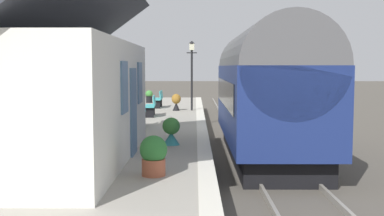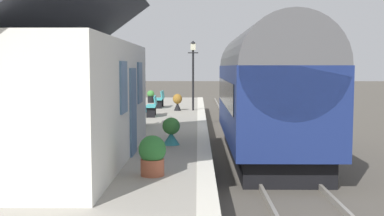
# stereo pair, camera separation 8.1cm
# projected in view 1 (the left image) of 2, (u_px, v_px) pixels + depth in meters

# --- Properties ---
(ground_plane) EXTENTS (160.00, 160.00, 0.00)m
(ground_plane) POSITION_uv_depth(u_px,v_px,m) (235.00, 150.00, 16.75)
(ground_plane) COLOR #4C473F
(platform) EXTENTS (32.00, 5.33, 0.83)m
(platform) POSITION_uv_depth(u_px,v_px,m) (132.00, 139.00, 16.74)
(platform) COLOR gray
(platform) RESTS_ON ground
(platform_edge_coping) EXTENTS (32.00, 0.36, 0.02)m
(platform_edge_coping) POSITION_uv_depth(u_px,v_px,m) (202.00, 127.00, 16.69)
(platform_edge_coping) COLOR beige
(platform_edge_coping) RESTS_ON platform
(rail_near) EXTENTS (52.00, 0.08, 0.14)m
(rail_near) POSITION_uv_depth(u_px,v_px,m) (280.00, 148.00, 16.74)
(rail_near) COLOR gray
(rail_near) RESTS_ON ground
(rail_far) EXTENTS (52.00, 0.08, 0.14)m
(rail_far) POSITION_uv_depth(u_px,v_px,m) (240.00, 148.00, 16.75)
(rail_far) COLOR gray
(rail_far) RESTS_ON ground
(train) EXTENTS (8.75, 2.73, 4.32)m
(train) POSITION_uv_depth(u_px,v_px,m) (267.00, 90.00, 15.15)
(train) COLOR black
(train) RESTS_ON ground
(station_building) EXTENTS (7.90, 3.72, 4.93)m
(station_building) POSITION_uv_depth(u_px,v_px,m) (52.00, 96.00, 10.70)
(station_building) COLOR silver
(station_building) RESTS_ON platform
(bench_near_building) EXTENTS (1.42, 0.50, 0.88)m
(bench_near_building) POSITION_uv_depth(u_px,v_px,m) (152.00, 105.00, 20.27)
(bench_near_building) COLOR teal
(bench_near_building) RESTS_ON platform
(bench_platform_end) EXTENTS (1.42, 0.49, 0.88)m
(bench_platform_end) POSITION_uv_depth(u_px,v_px,m) (138.00, 114.00, 16.50)
(bench_platform_end) COLOR teal
(bench_platform_end) RESTS_ON platform
(bench_mid_platform) EXTENTS (1.40, 0.45, 0.88)m
(bench_mid_platform) POSITION_uv_depth(u_px,v_px,m) (159.00, 99.00, 24.55)
(bench_mid_platform) COLOR teal
(bench_mid_platform) RESTS_ON platform
(planter_bench_left) EXTENTS (0.36, 0.36, 0.69)m
(planter_bench_left) POSITION_uv_depth(u_px,v_px,m) (120.00, 111.00, 19.29)
(planter_bench_left) COLOR gray
(planter_bench_left) RESTS_ON platform
(planter_edge_far) EXTENTS (0.73, 0.32, 0.64)m
(planter_edge_far) POSITION_uv_depth(u_px,v_px,m) (140.00, 101.00, 24.95)
(planter_edge_far) COLOR black
(planter_edge_far) RESTS_ON platform
(planter_edge_near) EXTENTS (0.42, 0.42, 0.77)m
(planter_edge_near) POSITION_uv_depth(u_px,v_px,m) (149.00, 96.00, 27.85)
(planter_edge_near) COLOR black
(planter_edge_near) RESTS_ON platform
(planter_under_sign) EXTENTS (0.48, 0.48, 0.78)m
(planter_under_sign) POSITION_uv_depth(u_px,v_px,m) (171.00, 131.00, 12.90)
(planter_under_sign) COLOR teal
(planter_under_sign) RESTS_ON platform
(planter_bench_right) EXTENTS (0.45, 0.45, 0.82)m
(planter_bench_right) POSITION_uv_depth(u_px,v_px,m) (176.00, 101.00, 22.90)
(planter_bench_right) COLOR black
(planter_bench_right) RESTS_ON platform
(planter_corner_building) EXTENTS (0.54, 0.54, 0.81)m
(planter_corner_building) POSITION_uv_depth(u_px,v_px,m) (154.00, 155.00, 9.23)
(planter_corner_building) COLOR #9E5138
(planter_corner_building) RESTS_ON platform
(lamp_post_platform) EXTENTS (0.32, 0.50, 3.38)m
(lamp_post_platform) POSITION_uv_depth(u_px,v_px,m) (192.00, 61.00, 22.87)
(lamp_post_platform) COLOR black
(lamp_post_platform) RESTS_ON platform
(tree_mid_background) EXTENTS (4.84, 4.38, 8.08)m
(tree_mid_background) POSITION_uv_depth(u_px,v_px,m) (7.00, 15.00, 18.46)
(tree_mid_background) COLOR #4C3828
(tree_mid_background) RESTS_ON ground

